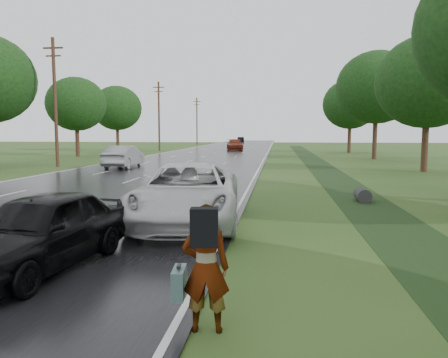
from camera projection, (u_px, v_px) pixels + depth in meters
name	position (u px, v px, depth m)	size (l,w,h in m)	color
road	(211.00, 154.00, 53.21)	(14.00, 180.00, 0.04)	black
edge_stripe_east	(266.00, 155.00, 52.38)	(0.12, 180.00, 0.01)	silver
edge_stripe_west	(157.00, 154.00, 54.04)	(0.12, 180.00, 0.01)	silver
center_line	(211.00, 154.00, 53.21)	(0.12, 180.00, 0.01)	silver
drainage_ditch	(335.00, 178.00, 25.86)	(2.20, 120.00, 0.56)	#1F3013
utility_pole_mid	(55.00, 100.00, 34.05)	(1.60, 0.26, 10.00)	#3B2318
utility_pole_far	(159.00, 115.00, 63.65)	(1.60, 0.26, 10.00)	#3B2318
utility_pole_distant	(197.00, 120.00, 93.25)	(1.60, 0.26, 10.00)	#3B2318
tree_east_c	(428.00, 82.00, 29.60)	(7.00, 7.00, 9.29)	#3B2318
tree_east_d	(377.00, 87.00, 43.36)	(8.00, 8.00, 10.76)	#3B2318
tree_east_f	(350.00, 104.00, 57.29)	(7.20, 7.20, 9.62)	#3B2318
tree_west_d	(76.00, 104.00, 48.41)	(6.60, 6.60, 8.80)	#3B2318
tree_west_f	(117.00, 108.00, 62.26)	(7.00, 7.00, 9.29)	#3B2318
pedestrian	(204.00, 266.00, 5.94)	(0.84, 0.70, 1.78)	#A5998C
white_pickup	(188.00, 193.00, 12.97)	(2.94, 6.37, 1.77)	silver
dark_sedan	(41.00, 230.00, 8.65)	(1.82, 4.51, 1.54)	black
silver_sedan	(124.00, 157.00, 33.18)	(1.79, 5.14, 1.69)	gray
far_car_red	(235.00, 145.00, 64.55)	(2.31, 5.68, 1.65)	maroon
far_car_dark	(241.00, 140.00, 107.01)	(1.58, 4.53, 1.49)	black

